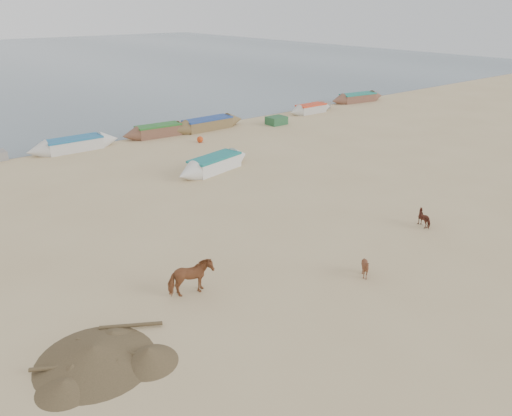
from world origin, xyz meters
The scene contains 8 objects.
ground centered at (0.00, 0.00, 0.00)m, with size 140.00×140.00×0.00m, color tan.
cow_adult centered at (-5.02, 1.25, 0.64)m, with size 0.69×1.52×1.28m, color brown.
calf_front centered at (0.47, -1.70, 0.40)m, with size 0.64×0.72×0.79m, color #592F1C.
calf_right centered at (6.08, -0.41, 0.37)m, with size 0.74×0.63×0.74m, color #59291D.
near_canoe centered at (3.25, 11.93, 0.44)m, with size 5.75×1.27×0.88m, color silver, non-canonical shape.
debris_pile centered at (-8.93, -0.03, 0.26)m, with size 3.31×3.31×0.51m, color brown.
waterline_canoes centered at (3.54, 20.75, 0.43)m, with size 57.19×3.83×0.89m.
beach_clutter centered at (4.22, 19.93, 0.30)m, with size 45.47×5.17×0.64m.
Camera 1 is at (-12.42, -11.50, 9.20)m, focal length 35.00 mm.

